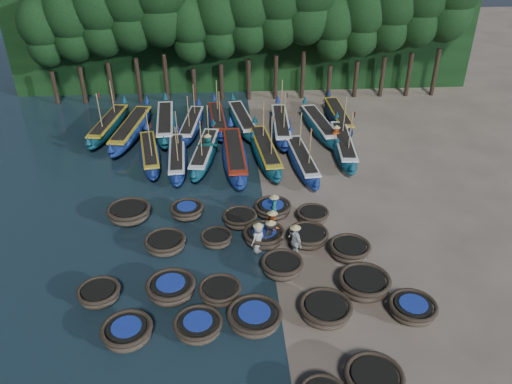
{
  "coord_description": "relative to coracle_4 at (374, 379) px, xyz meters",
  "views": [
    {
      "loc": [
        -2.07,
        -21.04,
        14.89
      ],
      "look_at": [
        -0.5,
        2.0,
        1.3
      ],
      "focal_mm": 35.0,
      "sensor_mm": 36.0,
      "label": 1
    }
  ],
  "objects": [
    {
      "name": "coracle_15",
      "position": [
        -7.97,
        8.56,
        -0.01
      ],
      "size": [
        2.1,
        2.1,
        0.72
      ],
      "rotation": [
        0.0,
        0.0,
        0.12
      ],
      "color": "brown",
      "rests_on": "ground"
    },
    {
      "name": "coracle_19",
      "position": [
        0.88,
        7.41,
        0.01
      ],
      "size": [
        2.01,
        2.01,
        0.75
      ],
      "rotation": [
        0.0,
        0.0,
        0.03
      ],
      "color": "brown",
      "rests_on": "ground"
    },
    {
      "name": "long_boat_3",
      "position": [
        -8.02,
        17.74,
        0.09
      ],
      "size": [
        1.79,
        7.65,
        3.26
      ],
      "rotation": [
        0.0,
        0.0,
        0.06
      ],
      "color": "navy",
      "rests_on": "ground"
    },
    {
      "name": "coracle_6",
      "position": [
        -6.2,
        3.0,
        -0.04
      ],
      "size": [
        2.13,
        2.13,
        0.66
      ],
      "rotation": [
        0.0,
        0.0,
        -0.17
      ],
      "color": "brown",
      "rests_on": "ground"
    },
    {
      "name": "tree_0",
      "position": [
        -18.82,
        29.68,
        5.55
      ],
      "size": [
        3.68,
        3.68,
        8.68
      ],
      "color": "black",
      "rests_on": "ground"
    },
    {
      "name": "long_boat_17",
      "position": [
        3.81,
        23.98,
        0.12
      ],
      "size": [
        1.43,
        8.13,
        1.43
      ],
      "rotation": [
        0.0,
        0.0,
        0.0
      ],
      "color": "#10233C",
      "rests_on": "ground"
    },
    {
      "name": "coracle_7",
      "position": [
        -3.96,
        3.27,
        -0.0
      ],
      "size": [
        2.76,
        2.76,
        0.73
      ],
      "rotation": [
        0.0,
        0.0,
        -0.41
      ],
      "color": "brown",
      "rests_on": "ground"
    },
    {
      "name": "long_boat_10",
      "position": [
        -11.59,
        22.35,
        0.19
      ],
      "size": [
        2.91,
        9.02,
        1.6
      ],
      "rotation": [
        0.0,
        0.0,
        -0.15
      ],
      "color": "navy",
      "rests_on": "ground"
    },
    {
      "name": "long_boat_14",
      "position": [
        -3.55,
        23.66,
        0.12
      ],
      "size": [
        2.61,
        8.03,
        1.43
      ],
      "rotation": [
        0.0,
        0.0,
        0.15
      ],
      "color": "#0E4953",
      "rests_on": "ground"
    },
    {
      "name": "long_boat_15",
      "position": [
        -0.78,
        22.31,
        0.15
      ],
      "size": [
        1.89,
        8.57,
        3.64
      ],
      "rotation": [
        0.0,
        0.0,
        -0.05
      ],
      "color": "navy",
      "rests_on": "ground"
    },
    {
      "name": "fisherman_4",
      "position": [
        -1.76,
        7.57,
        0.53
      ],
      "size": [
        0.84,
        1.13,
        1.99
      ],
      "rotation": [
        0.0,
        0.0,
        5.15
      ],
      "color": "beige",
      "rests_on": "ground"
    },
    {
      "name": "tree_5",
      "position": [
        -7.32,
        29.68,
        5.55
      ],
      "size": [
        3.68,
        3.68,
        8.68
      ],
      "color": "black",
      "rests_on": "ground"
    },
    {
      "name": "coracle_21",
      "position": [
        -7.07,
        11.47,
        -0.01
      ],
      "size": [
        2.19,
        2.19,
        0.71
      ],
      "rotation": [
        0.0,
        0.0,
        -0.39
      ],
      "color": "brown",
      "rests_on": "ground"
    },
    {
      "name": "fisherman_6",
      "position": [
        2.73,
        19.64,
        0.42
      ],
      "size": [
        0.76,
        0.52,
        1.75
      ],
      "rotation": [
        0.0,
        0.0,
        6.26
      ],
      "color": "#C94E1A",
      "rests_on": "ground"
    },
    {
      "name": "tree_10",
      "position": [
        4.18,
        29.68,
        5.55
      ],
      "size": [
        3.68,
        3.68,
        8.68
      ],
      "color": "black",
      "rests_on": "ground"
    },
    {
      "name": "coracle_13",
      "position": [
        -2.49,
        6.38,
        0.03
      ],
      "size": [
        2.31,
        2.31,
        0.79
      ],
      "rotation": [
        0.0,
        0.0,
        0.37
      ],
      "color": "brown",
      "rests_on": "ground"
    },
    {
      "name": "tree_12",
      "position": [
        8.78,
        29.68,
        6.9
      ],
      "size": [
        4.51,
        4.51,
        10.63
      ],
      "color": "black",
      "rests_on": "ground"
    },
    {
      "name": "coracle_16",
      "position": [
        -5.48,
        8.85,
        -0.06
      ],
      "size": [
        1.67,
        1.67,
        0.64
      ],
      "rotation": [
        0.0,
        0.0,
        -0.15
      ],
      "color": "brown",
      "rests_on": "ground"
    },
    {
      "name": "tree_7",
      "position": [
        -2.72,
        29.68,
        6.9
      ],
      "size": [
        4.51,
        4.51,
        10.63
      ],
      "color": "black",
      "rests_on": "ground"
    },
    {
      "name": "fisherman_3",
      "position": [
        -2.83,
        8.39,
        0.39
      ],
      "size": [
        1.1,
        1.12,
        1.74
      ],
      "rotation": [
        0.0,
        0.0,
        0.82
      ],
      "color": "black",
      "rests_on": "ground"
    },
    {
      "name": "long_boat_12",
      "position": [
        -7.31,
        23.07,
        0.09
      ],
      "size": [
        2.2,
        7.62,
        3.26
      ],
      "rotation": [
        0.0,
        0.0,
        -0.12
      ],
      "color": "navy",
      "rests_on": "ground"
    },
    {
      "name": "coracle_20",
      "position": [
        -10.13,
        11.39,
        0.04
      ],
      "size": [
        2.34,
        2.34,
        0.81
      ],
      "rotation": [
        0.0,
        0.0,
        -0.01
      ],
      "color": "brown",
      "rests_on": "ground"
    },
    {
      "name": "fisherman_0",
      "position": [
        -3.46,
        8.12,
        0.44
      ],
      "size": [
        0.92,
        0.91,
        1.8
      ],
      "rotation": [
        0.0,
        0.0,
        3.9
      ],
      "color": "beige",
      "rests_on": "ground"
    },
    {
      "name": "coracle_9",
      "position": [
        2.56,
        3.36,
        -0.03
      ],
      "size": [
        2.44,
        2.44,
        0.68
      ],
      "rotation": [
        0.0,
        0.0,
        -0.41
      ],
      "color": "brown",
      "rests_on": "ground"
    },
    {
      "name": "coracle_23",
      "position": [
        -2.43,
        11.39,
        -0.04
      ],
      "size": [
        2.44,
        2.44,
        0.67
      ],
      "rotation": [
        0.0,
        0.0,
        -0.35
      ],
      "color": "brown",
      "rests_on": "ground"
    },
    {
      "name": "fisherman_1",
      "position": [
        -2.42,
        10.83,
        0.45
      ],
      "size": [
        0.53,
        0.64,
        1.69
      ],
      "rotation": [
        0.0,
        0.0,
        4.35
      ],
      "color": "#17645D",
      "rests_on": "ground"
    },
    {
      "name": "coracle_11",
      "position": [
        -7.42,
        5.17,
        0.05
      ],
      "size": [
        2.53,
        2.53,
        0.82
      ],
      "rotation": [
        0.0,
        0.0,
        -0.33
      ],
      "color": "brown",
      "rests_on": "ground"
    },
    {
      "name": "coracle_10",
      "position": [
        -10.47,
        5.14,
        -0.03
      ],
      "size": [
        1.96,
        1.96,
        0.68
      ],
      "rotation": [
        0.0,
        0.0,
        0.17
      ],
      "color": "brown",
      "rests_on": "ground"
    },
    {
      "name": "long_boat_6",
      "position": [
        -2.29,
        18.17,
        0.16
      ],
      "size": [
        2.33,
        8.6,
        3.67
      ],
      "rotation": [
        0.0,
        0.0,
        0.1
      ],
      "color": "#0E4953",
      "rests_on": "ground"
    },
    {
      "name": "tree_3",
      "position": [
        -11.92,
        29.68,
        7.57
      ],
      "size": [
        4.92,
        4.92,
        11.6
      ],
      "color": "black",
      "rests_on": "ground"
    },
    {
      "name": "long_boat_5",
      "position": [
        -4.3,
        17.62,
        0.18
      ],
      "size": [
        1.92,
        9.0,
        1.58
      ],
      "rotation": [
        0.0,
        0.0,
        0.04
      ],
      "color": "navy",
      "rests_on": "ground"
    },
    {
      "name": "tree_11",
      "position": [
        6.48,
        29.68,
        6.22
      ],
      "size": [
        4.09,
        4.09,
        9.65
      ],
      "color": "black",
      "rests_on": "ground"
    },
    {
      "name": "coracle_14",
      "position": [
        0.93,
        4.92,
        0.05
      ],
      "size": [
        2.66,
        2.66,
        0.83
      ],
      "rotation": [
        0.0,
        0.0,
        -0.3
      ],
      "color": "brown",
      "rests_on": "ground"
    },
    {
      "name": "long_boat_9",
      "position": [
        -13.38,
        23.36,
        0.14
      ],
      "size": [
        2.62,
        8.24,
        3.53
      ],
      "rotation": [
        0.0,
        0.0,
        -0.15
      ],
      "color": "#0E4953",
      "rests_on": "ground"
    },
    {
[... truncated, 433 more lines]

